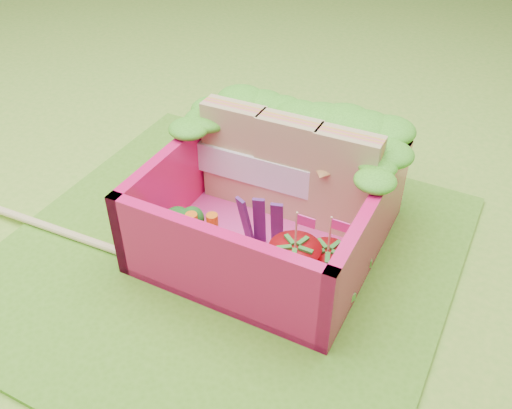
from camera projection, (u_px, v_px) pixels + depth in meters
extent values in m
plane|color=#74B432|center=(225.00, 259.00, 3.46)|extent=(14.00, 14.00, 0.00)
cube|color=#589C23|center=(225.00, 257.00, 3.45)|extent=(2.60, 2.60, 0.03)
cube|color=#EA3B9A|center=(268.00, 237.00, 3.54)|extent=(1.30, 1.30, 0.05)
cube|color=#E6135C|center=(309.00, 155.00, 3.81)|extent=(1.30, 0.07, 0.55)
cube|color=#E6135C|center=(217.00, 270.00, 2.95)|extent=(1.30, 0.07, 0.55)
cube|color=#E6135C|center=(182.00, 178.00, 3.60)|extent=(0.07, 1.30, 0.55)
cube|color=#E6135C|center=(368.00, 237.00, 3.16)|extent=(0.07, 1.30, 0.55)
ellipsoid|color=#348718|center=(241.00, 96.00, 3.76)|extent=(0.30, 0.30, 0.11)
ellipsoid|color=#348718|center=(260.00, 101.00, 3.71)|extent=(0.30, 0.30, 0.11)
ellipsoid|color=#348718|center=(280.00, 106.00, 3.66)|extent=(0.30, 0.30, 0.11)
ellipsoid|color=#348718|center=(300.00, 111.00, 3.61)|extent=(0.30, 0.30, 0.11)
ellipsoid|color=#348718|center=(321.00, 116.00, 3.56)|extent=(0.30, 0.30, 0.11)
ellipsoid|color=#348718|center=(342.00, 121.00, 3.51)|extent=(0.30, 0.30, 0.11)
ellipsoid|color=#348718|center=(365.00, 126.00, 3.45)|extent=(0.30, 0.30, 0.11)
ellipsoid|color=#348718|center=(388.00, 132.00, 3.40)|extent=(0.30, 0.30, 0.11)
ellipsoid|color=#348718|center=(191.00, 126.00, 3.46)|extent=(0.27, 0.27, 0.10)
ellipsoid|color=#348718|center=(203.00, 116.00, 3.55)|extent=(0.27, 0.27, 0.10)
ellipsoid|color=#348718|center=(215.00, 107.00, 3.65)|extent=(0.27, 0.27, 0.10)
ellipsoid|color=#348718|center=(375.00, 177.00, 3.04)|extent=(0.27, 0.27, 0.10)
ellipsoid|color=#348718|center=(383.00, 164.00, 3.14)|extent=(0.27, 0.27, 0.10)
ellipsoid|color=#348718|center=(391.00, 152.00, 3.23)|extent=(0.27, 0.27, 0.10)
cube|color=tan|center=(235.00, 153.00, 3.62)|extent=(0.39, 0.16, 0.68)
cube|color=tan|center=(287.00, 168.00, 3.49)|extent=(0.39, 0.16, 0.68)
cube|color=tan|center=(344.00, 184.00, 3.36)|extent=(0.39, 0.16, 0.68)
cube|color=white|center=(287.00, 172.00, 3.51)|extent=(1.23, 0.21, 0.20)
cylinder|color=#77AB52|center=(180.00, 237.00, 3.40)|extent=(0.12, 0.12, 0.13)
ellipsoid|color=#155118|center=(178.00, 222.00, 3.32)|extent=(0.31, 0.31, 0.12)
cylinder|color=orange|center=(193.00, 234.00, 3.30)|extent=(0.07, 0.07, 0.29)
cylinder|color=orange|center=(213.00, 231.00, 3.35)|extent=(0.07, 0.07, 0.25)
cube|color=#451B60|center=(246.00, 222.00, 3.31)|extent=(0.07, 0.05, 0.38)
cube|color=#451B60|center=(259.00, 220.00, 3.33)|extent=(0.07, 0.04, 0.38)
cube|color=#451B60|center=(277.00, 226.00, 3.29)|extent=(0.07, 0.04, 0.38)
cone|color=#B8140B|center=(294.00, 267.00, 3.09)|extent=(0.29, 0.29, 0.29)
cylinder|color=tan|center=(296.00, 230.00, 2.93)|extent=(0.01, 0.01, 0.24)
cube|color=#EE278E|center=(306.00, 221.00, 2.86)|extent=(0.10, 0.01, 0.06)
cone|color=#B8140B|center=(326.00, 268.00, 3.12)|extent=(0.24, 0.24, 0.24)
cylinder|color=tan|center=(330.00, 235.00, 2.97)|extent=(0.01, 0.01, 0.24)
cube|color=#EE278E|center=(340.00, 226.00, 2.90)|extent=(0.10, 0.01, 0.06)
cube|color=#57A132|center=(344.00, 259.00, 3.31)|extent=(0.32, 0.19, 0.05)
cube|color=#57A132|center=(330.00, 284.00, 3.15)|extent=(0.32, 0.18, 0.05)
cube|color=#57A132|center=(271.00, 276.00, 3.20)|extent=(0.25, 0.30, 0.05)
cube|color=#57A132|center=(250.00, 278.00, 3.19)|extent=(0.32, 0.21, 0.05)
cube|color=#E7D37F|center=(69.00, 235.00, 3.56)|extent=(2.27, 0.14, 0.04)
cube|color=#E7D37F|center=(78.00, 236.00, 3.55)|extent=(2.27, 0.14, 0.04)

